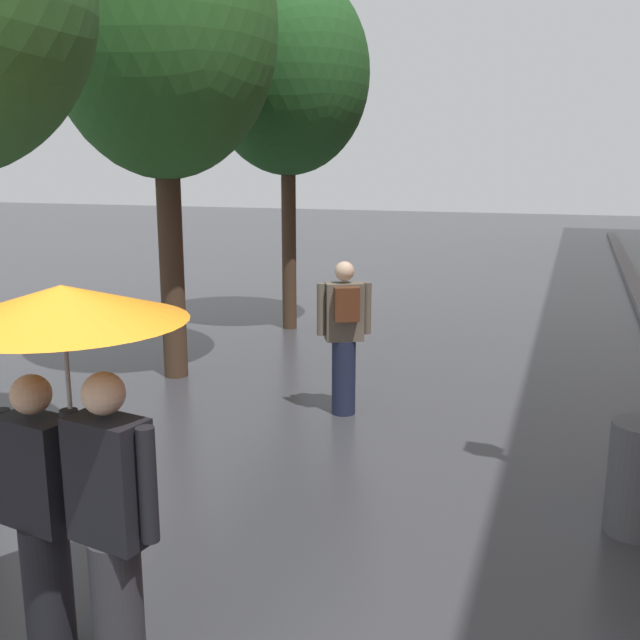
{
  "coord_description": "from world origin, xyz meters",
  "views": [
    {
      "loc": [
        1.87,
        -1.99,
        2.68
      ],
      "look_at": [
        -0.18,
        3.77,
        1.35
      ],
      "focal_mm": 40.15,
      "sensor_mm": 36.0,
      "label": 1
    }
  ],
  "objects_px": {
    "street_tree_1": "(161,27)",
    "pedestrian_walking_midground": "(344,334)",
    "street_tree_2": "(287,75)",
    "litter_bin": "(638,478)",
    "couple_under_umbrella": "(70,417)"
  },
  "relations": [
    {
      "from": "street_tree_1",
      "to": "pedestrian_walking_midground",
      "type": "xyz_separation_m",
      "value": [
        2.49,
        -0.65,
        -3.36
      ]
    },
    {
      "from": "street_tree_2",
      "to": "pedestrian_walking_midground",
      "type": "relative_size",
      "value": 3.35
    },
    {
      "from": "street_tree_2",
      "to": "litter_bin",
      "type": "bearing_deg",
      "value": -47.7
    },
    {
      "from": "street_tree_1",
      "to": "street_tree_2",
      "type": "height_order",
      "value": "street_tree_1"
    },
    {
      "from": "street_tree_1",
      "to": "litter_bin",
      "type": "distance_m",
      "value": 6.98
    },
    {
      "from": "street_tree_2",
      "to": "couple_under_umbrella",
      "type": "distance_m",
      "value": 8.75
    },
    {
      "from": "street_tree_1",
      "to": "couple_under_umbrella",
      "type": "relative_size",
      "value": 2.88
    },
    {
      "from": "couple_under_umbrella",
      "to": "street_tree_2",
      "type": "bearing_deg",
      "value": 104.51
    },
    {
      "from": "couple_under_umbrella",
      "to": "street_tree_1",
      "type": "bearing_deg",
      "value": 115.96
    },
    {
      "from": "couple_under_umbrella",
      "to": "litter_bin",
      "type": "distance_m",
      "value": 4.02
    },
    {
      "from": "couple_under_umbrella",
      "to": "pedestrian_walking_midground",
      "type": "height_order",
      "value": "couple_under_umbrella"
    },
    {
      "from": "street_tree_1",
      "to": "street_tree_2",
      "type": "xyz_separation_m",
      "value": [
        0.35,
        3.07,
        -0.21
      ]
    },
    {
      "from": "pedestrian_walking_midground",
      "to": "litter_bin",
      "type": "bearing_deg",
      "value": -31.65
    },
    {
      "from": "couple_under_umbrella",
      "to": "pedestrian_walking_midground",
      "type": "xyz_separation_m",
      "value": [
        0.05,
        4.36,
        -0.55
      ]
    },
    {
      "from": "litter_bin",
      "to": "pedestrian_walking_midground",
      "type": "xyz_separation_m",
      "value": [
        -2.83,
        1.74,
        0.47
      ]
    }
  ]
}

